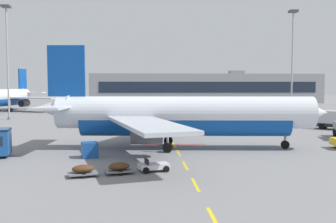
{
  "coord_description": "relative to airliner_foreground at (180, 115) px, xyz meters",
  "views": [
    {
      "loc": [
        13.97,
        -26.05,
        7.61
      ],
      "look_at": [
        17.57,
        26.97,
        3.86
      ],
      "focal_mm": 41.14,
      "sensor_mm": 36.0,
      "label": 1
    }
  ],
  "objects": [
    {
      "name": "apron_paint_markings",
      "position": [
        -0.44,
        18.27,
        -3.95
      ],
      "size": [
        8.0,
        93.85,
        0.01
      ],
      "color": "yellow",
      "rests_on": "ground"
    },
    {
      "name": "catering_truck",
      "position": [
        28.28,
        17.42,
        -2.3
      ],
      "size": [
        6.85,
        6.41,
        3.14
      ],
      "color": "black",
      "rests_on": "ground"
    },
    {
      "name": "apron_light_mast_near",
      "position": [
        -33.24,
        39.99,
        11.27
      ],
      "size": [
        1.8,
        1.8,
        24.42
      ],
      "color": "slate",
      "rests_on": "ground"
    },
    {
      "name": "apron_light_mast_far",
      "position": [
        29.19,
        39.44,
        11.08
      ],
      "size": [
        1.8,
        1.8,
        24.08
      ],
      "color": "slate",
      "rests_on": "ground"
    },
    {
      "name": "ground",
      "position": [
        21.56,
        20.89,
        -3.95
      ],
      "size": [
        400.0,
        400.0,
        0.0
      ],
      "primitive_type": "plane",
      "color": "slate"
    },
    {
      "name": "baggage_train",
      "position": [
        -6.42,
        -12.66,
        -3.42
      ],
      "size": [
        8.68,
        3.66,
        1.14
      ],
      "color": "silver",
      "rests_on": "ground"
    },
    {
      "name": "terminal_satellite",
      "position": [
        21.93,
        117.73,
        2.0
      ],
      "size": [
        93.55,
        26.24,
        13.47
      ],
      "color": "gray",
      "rests_on": "ground"
    },
    {
      "name": "airliner_foreground",
      "position": [
        0.0,
        0.0,
        0.0
      ],
      "size": [
        34.82,
        34.51,
        12.2
      ],
      "color": "silver",
      "rests_on": "ground"
    },
    {
      "name": "uld_cargo_container",
      "position": [
        -9.94,
        -5.02,
        -3.15
      ],
      "size": [
        1.96,
        1.93,
        1.6
      ],
      "color": "#194C9E",
      "rests_on": "ground"
    }
  ]
}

